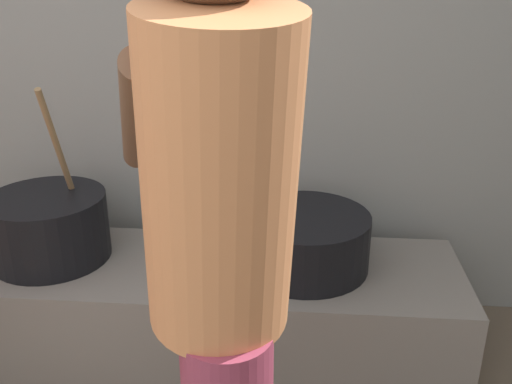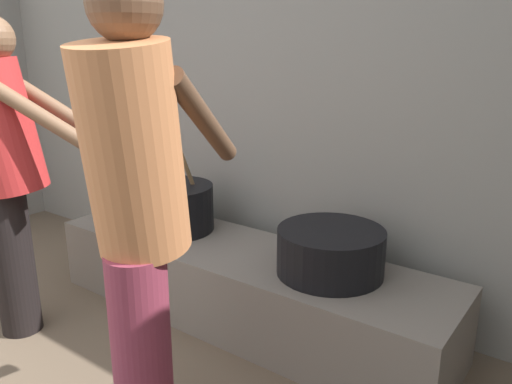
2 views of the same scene
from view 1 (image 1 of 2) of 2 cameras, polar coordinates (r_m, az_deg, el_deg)
The scene contains 5 objects.
block_enclosure_rear at distance 2.63m, azimuth -13.73°, elevation 14.22°, with size 4.91×0.20×2.37m, color gray.
hearth_ledge at distance 2.41m, azimuth -7.80°, elevation -11.25°, with size 2.27×0.60×0.40m, color slate.
cooking_pot_main at distance 2.42m, azimuth -20.05°, elevation -3.29°, with size 0.47×0.47×0.72m.
cooking_pot_secondary at distance 2.23m, azimuth 4.90°, elevation -4.89°, with size 0.50×0.50×0.22m.
cook_in_orange_shirt at distance 1.16m, azimuth -3.51°, elevation -6.81°, with size 0.53×0.75×1.67m.
Camera 1 is at (0.82, 0.20, 1.52)m, focal length 39.87 mm.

